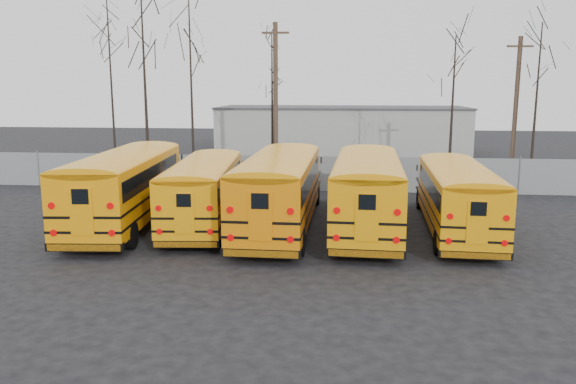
# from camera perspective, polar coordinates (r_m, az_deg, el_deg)

# --- Properties ---
(ground) EXTENTS (120.00, 120.00, 0.00)m
(ground) POSITION_cam_1_polar(r_m,az_deg,el_deg) (20.77, -1.12, -5.81)
(ground) COLOR black
(ground) RESTS_ON ground
(fence) EXTENTS (40.00, 0.04, 2.00)m
(fence) POSITION_cam_1_polar(r_m,az_deg,el_deg) (32.23, 1.50, 1.92)
(fence) COLOR gray
(fence) RESTS_ON ground
(distant_building) EXTENTS (22.00, 8.00, 4.00)m
(distant_building) POSITION_cam_1_polar(r_m,az_deg,el_deg) (51.91, 5.46, 6.29)
(distant_building) COLOR #A2A29E
(distant_building) RESTS_ON ground
(bus_a) EXTENTS (3.68, 11.80, 3.25)m
(bus_a) POSITION_cam_1_polar(r_m,az_deg,el_deg) (24.93, -16.07, 1.04)
(bus_a) COLOR black
(bus_a) RESTS_ON ground
(bus_b) EXTENTS (3.33, 10.52, 2.90)m
(bus_b) POSITION_cam_1_polar(r_m,az_deg,el_deg) (24.27, -8.46, 0.59)
(bus_b) COLOR black
(bus_b) RESTS_ON ground
(bus_c) EXTENTS (2.77, 11.60, 3.24)m
(bus_c) POSITION_cam_1_polar(r_m,az_deg,el_deg) (23.21, -0.80, 0.75)
(bus_c) COLOR black
(bus_c) RESTS_ON ground
(bus_d) EXTENTS (3.03, 11.46, 3.18)m
(bus_d) POSITION_cam_1_polar(r_m,az_deg,el_deg) (23.36, 8.06, 0.63)
(bus_d) COLOR black
(bus_d) RESTS_ON ground
(bus_e) EXTENTS (2.77, 10.37, 2.88)m
(bus_e) POSITION_cam_1_polar(r_m,az_deg,el_deg) (23.64, 16.79, -0.04)
(bus_e) COLOR black
(bus_e) RESTS_ON ground
(utility_pole_left) EXTENTS (1.78, 0.31, 9.98)m
(utility_pole_left) POSITION_cam_1_polar(r_m,az_deg,el_deg) (37.35, -1.26, 9.47)
(utility_pole_left) COLOR #463528
(utility_pole_left) RESTS_ON ground
(utility_pole_right) EXTENTS (1.58, 0.28, 8.86)m
(utility_pole_right) POSITION_cam_1_polar(r_m,az_deg,el_deg) (37.23, 22.12, 7.81)
(utility_pole_right) COLOR #4B382A
(utility_pole_right) RESTS_ON ground
(tree_0) EXTENTS (0.26, 0.26, 12.22)m
(tree_0) POSITION_cam_1_polar(r_m,az_deg,el_deg) (39.53, -17.51, 10.48)
(tree_0) COLOR black
(tree_0) RESTS_ON ground
(tree_1) EXTENTS (0.26, 0.26, 11.67)m
(tree_1) POSITION_cam_1_polar(r_m,az_deg,el_deg) (36.99, -14.31, 10.23)
(tree_1) COLOR black
(tree_1) RESTS_ON ground
(tree_2) EXTENTS (0.26, 0.26, 11.76)m
(tree_2) POSITION_cam_1_polar(r_m,az_deg,el_deg) (34.96, -9.79, 10.48)
(tree_2) COLOR black
(tree_2) RESTS_ON ground
(tree_3) EXTENTS (0.26, 0.26, 9.37)m
(tree_3) POSITION_cam_1_polar(r_m,az_deg,el_deg) (37.68, -1.62, 8.81)
(tree_3) COLOR black
(tree_3) RESTS_ON ground
(tree_4) EXTENTS (0.26, 0.26, 9.07)m
(tree_4) POSITION_cam_1_polar(r_m,az_deg,el_deg) (38.22, 16.35, 8.19)
(tree_4) COLOR black
(tree_4) RESTS_ON ground
(tree_5) EXTENTS (0.26, 0.26, 9.52)m
(tree_5) POSITION_cam_1_polar(r_m,az_deg,el_deg) (36.15, 23.87, 7.96)
(tree_5) COLOR black
(tree_5) RESTS_ON ground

